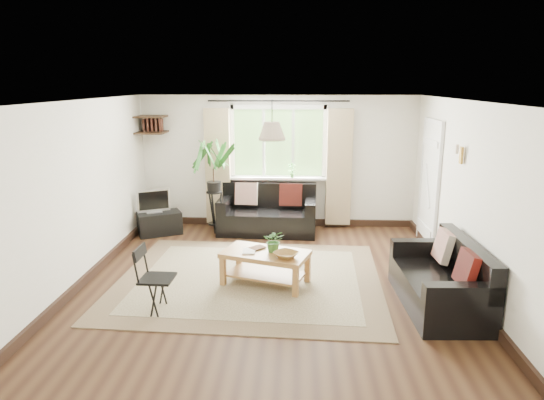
{
  "coord_description": "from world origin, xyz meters",
  "views": [
    {
      "loc": [
        0.32,
        -6.03,
        2.62
      ],
      "look_at": [
        0.0,
        0.4,
        1.05
      ],
      "focal_mm": 32.0,
      "sensor_mm": 36.0,
      "label": 1
    }
  ],
  "objects_px": {
    "sofa_right": "(439,276)",
    "coffee_table": "(266,268)",
    "tv_stand": "(160,223)",
    "folding_chair": "(157,280)",
    "palm_stand": "(214,188)",
    "sofa_back": "(267,211)"
  },
  "relations": [
    {
      "from": "sofa_right",
      "to": "coffee_table",
      "type": "xyz_separation_m",
      "value": [
        -2.1,
        0.54,
        -0.15
      ]
    },
    {
      "from": "tv_stand",
      "to": "folding_chair",
      "type": "xyz_separation_m",
      "value": [
        0.81,
        -2.95,
        0.2
      ]
    },
    {
      "from": "coffee_table",
      "to": "palm_stand",
      "type": "bearing_deg",
      "value": 115.44
    },
    {
      "from": "palm_stand",
      "to": "tv_stand",
      "type": "bearing_deg",
      "value": -175.55
    },
    {
      "from": "coffee_table",
      "to": "folding_chair",
      "type": "distance_m",
      "value": 1.48
    },
    {
      "from": "coffee_table",
      "to": "sofa_right",
      "type": "bearing_deg",
      "value": -14.47
    },
    {
      "from": "tv_stand",
      "to": "coffee_table",
      "type": "bearing_deg",
      "value": -72.57
    },
    {
      "from": "sofa_right",
      "to": "tv_stand",
      "type": "height_order",
      "value": "sofa_right"
    },
    {
      "from": "sofa_right",
      "to": "tv_stand",
      "type": "relative_size",
      "value": 2.21
    },
    {
      "from": "folding_chair",
      "to": "palm_stand",
      "type": "bearing_deg",
      "value": -1.27
    },
    {
      "from": "coffee_table",
      "to": "tv_stand",
      "type": "relative_size",
      "value": 1.51
    },
    {
      "from": "sofa_right",
      "to": "palm_stand",
      "type": "relative_size",
      "value": 0.98
    },
    {
      "from": "tv_stand",
      "to": "folding_chair",
      "type": "height_order",
      "value": "folding_chair"
    },
    {
      "from": "sofa_right",
      "to": "tv_stand",
      "type": "distance_m",
      "value": 4.89
    },
    {
      "from": "palm_stand",
      "to": "folding_chair",
      "type": "distance_m",
      "value": 3.06
    },
    {
      "from": "sofa_back",
      "to": "folding_chair",
      "type": "height_order",
      "value": "sofa_back"
    },
    {
      "from": "palm_stand",
      "to": "folding_chair",
      "type": "height_order",
      "value": "palm_stand"
    },
    {
      "from": "coffee_table",
      "to": "sofa_back",
      "type": "bearing_deg",
      "value": 92.73
    },
    {
      "from": "sofa_right",
      "to": "folding_chair",
      "type": "relative_size",
      "value": 2.04
    },
    {
      "from": "palm_stand",
      "to": "sofa_right",
      "type": "bearing_deg",
      "value": -40.91
    },
    {
      "from": "tv_stand",
      "to": "folding_chair",
      "type": "relative_size",
      "value": 0.93
    },
    {
      "from": "sofa_right",
      "to": "folding_chair",
      "type": "height_order",
      "value": "folding_chair"
    }
  ]
}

